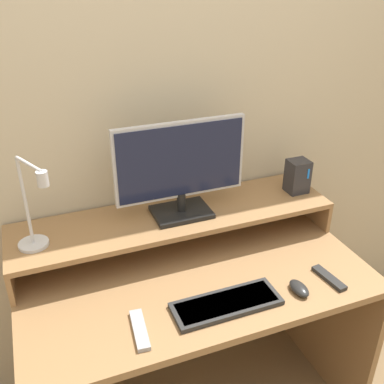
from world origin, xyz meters
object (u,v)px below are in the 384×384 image
object	(u,v)px
keyboard	(226,304)
remote_control	(140,330)
remote_secondary	(329,278)
desk_lamp	(34,217)
mouse	(299,288)
monitor	(181,168)
router_dock	(297,176)

from	to	relation	value
keyboard	remote_control	bearing A→B (deg)	-178.66
remote_control	remote_secondary	world-z (taller)	same
desk_lamp	remote_control	world-z (taller)	desk_lamp
remote_control	keyboard	bearing A→B (deg)	1.34
mouse	monitor	bearing A→B (deg)	122.72
keyboard	remote_secondary	size ratio (longest dim) A/B	2.44
keyboard	remote_secondary	distance (m)	0.42
router_dock	mouse	xyz separation A→B (m)	(-0.26, -0.45, -0.20)
monitor	remote_secondary	xyz separation A→B (m)	(0.43, -0.43, -0.35)
desk_lamp	mouse	bearing A→B (deg)	-24.85
mouse	remote_secondary	bearing A→B (deg)	6.73
monitor	remote_secondary	bearing A→B (deg)	-44.96
remote_secondary	keyboard	bearing A→B (deg)	178.43
router_dock	remote_secondary	bearing A→B (deg)	-104.92
keyboard	remote_control	xyz separation A→B (m)	(-0.32, -0.01, -0.00)
monitor	desk_lamp	xyz separation A→B (m)	(-0.57, -0.06, -0.07)
monitor	router_dock	world-z (taller)	monitor
desk_lamp	remote_control	distance (m)	0.53
remote_secondary	router_dock	bearing A→B (deg)	75.08
monitor	remote_control	bearing A→B (deg)	-125.26
keyboard	mouse	bearing A→B (deg)	-5.88
desk_lamp	remote_secondary	xyz separation A→B (m)	(1.00, -0.38, -0.28)
keyboard	monitor	bearing A→B (deg)	91.59
router_dock	monitor	bearing A→B (deg)	179.84
mouse	desk_lamp	bearing A→B (deg)	155.15
monitor	remote_secondary	distance (m)	0.70
router_dock	mouse	size ratio (longest dim) A/B	1.52
monitor	keyboard	distance (m)	0.54
remote_control	remote_secondary	distance (m)	0.74
router_dock	keyboard	distance (m)	0.72
mouse	keyboard	bearing A→B (deg)	174.12
router_dock	keyboard	bearing A→B (deg)	-141.97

